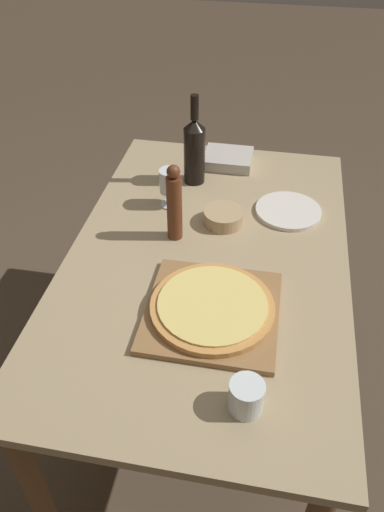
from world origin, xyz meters
name	(u,v)px	position (x,y,z in m)	size (l,w,h in m)	color
ground_plane	(204,394)	(0.00, 0.00, 0.00)	(12.00, 12.00, 0.00)	#4C3D2D
dining_table	(207,278)	(0.00, 0.00, 0.63)	(0.84, 1.36, 0.73)	#9E8966
cutting_board	(212,312)	(0.05, -0.24, 0.74)	(0.35, 0.35, 0.02)	olive
pizza	(212,306)	(0.05, -0.24, 0.76)	(0.33, 0.33, 0.02)	#C68947
wine_bottle	(194,150)	(-0.11, 0.40, 0.86)	(0.08, 0.08, 0.33)	black
pepper_mill	(174,204)	(-0.12, 0.07, 0.86)	(0.05, 0.05, 0.26)	#5B2D19
wine_glass	(170,182)	(-0.17, 0.24, 0.82)	(0.07, 0.07, 0.14)	silver
small_bowl	(223,217)	(0.02, 0.17, 0.76)	(0.13, 0.13, 0.05)	tan
drinking_tumbler	(246,397)	(0.17, -0.51, 0.77)	(0.08, 0.08, 0.08)	silver
dinner_plate	(288,211)	(0.23, 0.26, 0.74)	(0.22, 0.22, 0.01)	silver
food_container	(228,159)	(-0.01, 0.55, 0.75)	(0.18, 0.16, 0.04)	#BCB7AD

